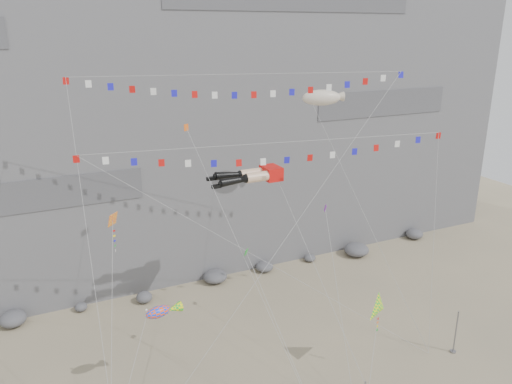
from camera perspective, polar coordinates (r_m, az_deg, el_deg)
ground at (r=42.58m, az=3.93°, el=-20.06°), size 120.00×120.00×0.00m
cliff at (r=63.32m, az=-10.29°, el=16.67°), size 80.00×28.00×50.00m
talus_boulders at (r=55.32m, az=-4.70°, el=-9.63°), size 60.00×3.00×1.20m
anchor_pole_right at (r=46.79m, az=21.87°, el=-14.64°), size 0.12×0.12×3.97m
legs_kite at (r=41.78m, az=-0.37°, el=1.88°), size 6.54×17.48×21.98m
flag_banner_upper at (r=41.34m, az=-1.40°, el=13.27°), size 27.52×16.11×29.66m
flag_banner_lower at (r=39.41m, az=2.25°, el=5.61°), size 29.40×10.24×22.23m
harlequin_kite at (r=32.65m, az=-16.06°, el=-3.17°), size 3.50×7.23×16.31m
fish_windsock at (r=36.88m, az=-11.14°, el=-13.34°), size 6.75×5.79×10.11m
delta_kite at (r=40.52m, az=13.87°, el=-12.72°), size 5.49×5.15×8.42m
blimp_windsock at (r=47.08m, az=7.49°, el=10.60°), size 6.19×13.86×24.11m
small_kite_a at (r=40.29m, az=-7.72°, el=6.74°), size 4.74×15.65×24.35m
small_kite_b at (r=41.74m, az=7.96°, el=-2.12°), size 3.13×9.39×15.14m
small_kite_c at (r=37.33m, az=-0.96°, el=-7.27°), size 2.18×10.59×14.52m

